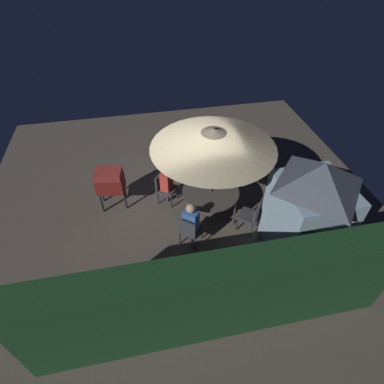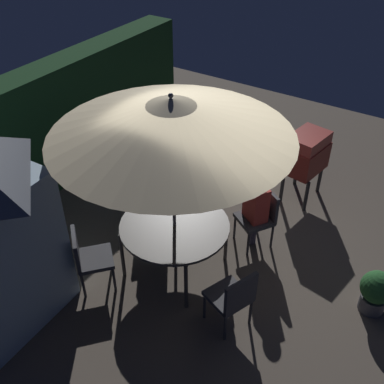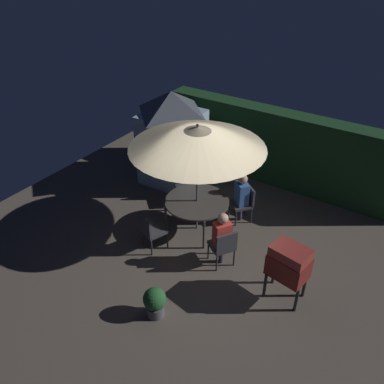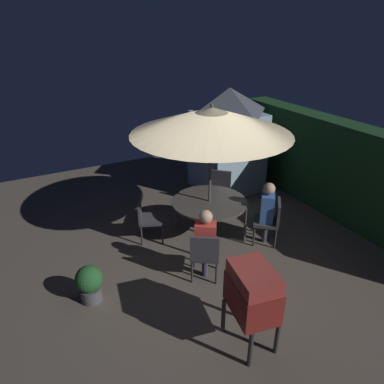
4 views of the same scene
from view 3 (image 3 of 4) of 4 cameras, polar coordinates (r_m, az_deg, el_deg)
name	(u,v)px [view 3 (image 3 of 4)]	position (r m, az deg, el deg)	size (l,w,h in m)	color
ground_plane	(210,250)	(8.73, 2.58, -8.46)	(11.00, 11.00, 0.00)	brown
hedge_backdrop	(278,148)	(10.81, 12.45, 6.25)	(6.57, 0.57, 2.04)	#193D1E
garden_shed	(172,137)	(10.57, -2.87, 8.04)	(1.54, 1.61, 2.54)	#9EBCD1
patio_table	(197,203)	(8.88, 0.72, -1.54)	(1.46, 1.46, 0.79)	#47423D
patio_umbrella	(197,137)	(8.06, 0.80, 7.96)	(2.87, 2.87, 2.65)	#4C4C51
bbq_grill	(289,263)	(7.40, 13.88, -10.05)	(0.77, 0.61, 1.20)	maroon
chair_near_shed	(224,246)	(8.07, 4.60, -7.76)	(0.64, 0.64, 0.90)	#38383D
chair_far_side	(244,201)	(9.38, 7.61, -1.32)	(0.65, 0.65, 0.90)	#38383D
chair_toward_hedge	(185,184)	(9.93, -1.07, 1.18)	(0.65, 0.65, 0.90)	#38383D
chair_toward_house	(151,229)	(8.49, -6.03, -5.43)	(0.60, 0.60, 0.90)	#38383D
potted_plant_by_shed	(155,302)	(7.29, -5.44, -15.58)	(0.42, 0.42, 0.61)	#4C4C51
person_in_red	(222,233)	(7.96, 4.40, -5.96)	(0.39, 0.42, 1.26)	#CC3D33
person_in_blue	(242,192)	(9.20, 7.25, -0.07)	(0.42, 0.40, 1.26)	#3866B2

